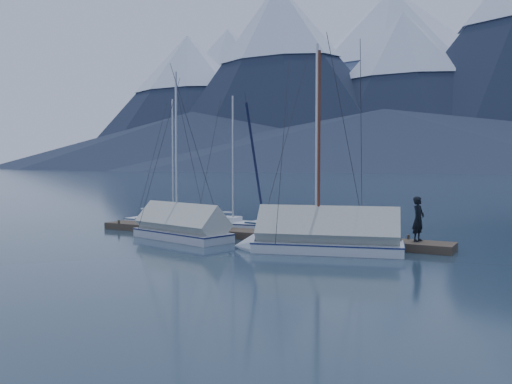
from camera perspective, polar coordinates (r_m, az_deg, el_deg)
ground at (r=24.12m, az=-2.30°, el=-5.45°), size 1000.00×1000.00×0.00m
dock at (r=25.82m, az=0.00°, el=-4.64°), size 18.00×1.50×0.54m
mooring_posts at (r=26.03m, az=-0.97°, el=-4.04°), size 15.12×1.52×0.35m
sailboat_open_left at (r=31.08m, az=-8.06°, el=-3.32°), size 6.02×2.57×7.91m
sailboat_open_mid at (r=29.38m, az=-1.69°, el=-3.65°), size 6.12×2.56×7.91m
sailboat_open_right at (r=26.79m, az=7.31°, el=-4.23°), size 8.10×3.93×10.33m
sailboat_covered_near at (r=22.05m, az=6.21°, el=-5.09°), size 7.17×3.78×8.92m
sailboat_covered_far at (r=25.97m, az=-8.49°, el=-3.93°), size 6.39×3.28×8.60m
person at (r=23.30m, az=16.72°, el=-2.73°), size 0.57×0.75×1.85m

